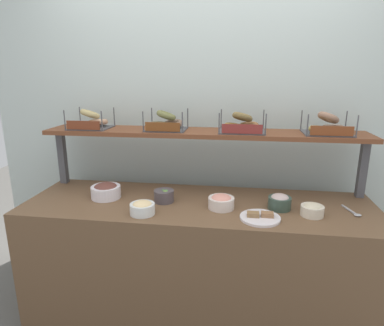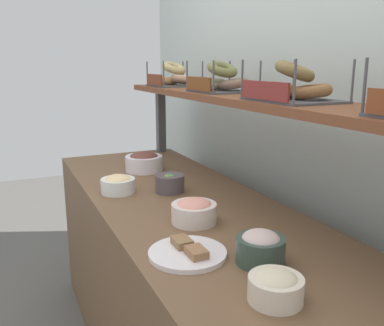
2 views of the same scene
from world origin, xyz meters
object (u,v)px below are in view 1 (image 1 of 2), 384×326
(bowl_egg_salad, at_px, (142,208))
(bowl_potato_salad, at_px, (312,210))
(bagel_basket_sesame, at_px, (90,122))
(bagel_basket_everything, at_px, (327,127))
(bowl_tuna_salad, at_px, (280,202))
(bagel_basket_poppy, at_px, (166,123))
(bagel_basket_cinnamon_raisin, at_px, (242,125))
(serving_spoon_near_plate, at_px, (353,212))
(serving_plate_white, at_px, (260,217))
(bowl_lox_spread, at_px, (221,202))
(bowl_veggie_mix, at_px, (164,196))
(bowl_chocolate_spread, at_px, (106,191))

(bowl_egg_salad, relative_size, bowl_potato_salad, 1.12)
(bagel_basket_sesame, distance_m, bagel_basket_everything, 1.64)
(bowl_tuna_salad, xyz_separation_m, bowl_potato_salad, (0.18, -0.08, -0.01))
(bagel_basket_poppy, height_order, bagel_basket_cinnamon_raisin, same)
(bowl_tuna_salad, bearing_deg, bagel_basket_poppy, 159.60)
(bagel_basket_sesame, bearing_deg, bagel_basket_everything, 0.12)
(bagel_basket_everything, bearing_deg, serving_spoon_near_plate, -66.20)
(serving_plate_white, relative_size, bagel_basket_everything, 0.77)
(serving_plate_white, height_order, bagel_basket_sesame, bagel_basket_sesame)
(bowl_egg_salad, bearing_deg, bowl_lox_spread, 18.57)
(bagel_basket_poppy, relative_size, bagel_basket_everything, 0.94)
(bowl_tuna_salad, xyz_separation_m, bowl_veggie_mix, (-0.74, 0.01, -0.01))
(bowl_tuna_salad, relative_size, serving_plate_white, 0.60)
(serving_plate_white, bearing_deg, bagel_basket_cinnamon_raisin, 105.37)
(bowl_egg_salad, xyz_separation_m, serving_spoon_near_plate, (1.26, 0.18, -0.03))
(bowl_tuna_salad, xyz_separation_m, bagel_basket_poppy, (-0.78, 0.29, 0.43))
(serving_plate_white, relative_size, bagel_basket_cinnamon_raisin, 0.76)
(bowl_potato_salad, height_order, bagel_basket_poppy, bagel_basket_poppy)
(bowl_lox_spread, bearing_deg, bagel_basket_everything, 26.12)
(serving_plate_white, distance_m, serving_spoon_near_plate, 0.58)
(bowl_chocolate_spread, bearing_deg, bowl_lox_spread, -5.15)
(bagel_basket_poppy, bearing_deg, bagel_basket_sesame, -179.16)
(bagel_basket_poppy, bearing_deg, bagel_basket_everything, -0.25)
(bowl_potato_salad, relative_size, bagel_basket_cinnamon_raisin, 0.44)
(serving_plate_white, xyz_separation_m, serving_spoon_near_plate, (0.56, 0.16, -0.00))
(bowl_potato_salad, bearing_deg, serving_plate_white, -163.07)
(bagel_basket_poppy, bearing_deg, bagel_basket_cinnamon_raisin, -1.16)
(bowl_veggie_mix, height_order, bagel_basket_everything, bagel_basket_everything)
(bowl_egg_salad, bearing_deg, bowl_tuna_salad, 13.49)
(bagel_basket_sesame, distance_m, bagel_basket_cinnamon_raisin, 1.08)
(serving_plate_white, distance_m, bagel_basket_cinnamon_raisin, 0.66)
(bowl_tuna_salad, height_order, bowl_chocolate_spread, bowl_chocolate_spread)
(bowl_egg_salad, relative_size, bagel_basket_everything, 0.49)
(bowl_egg_salad, distance_m, bagel_basket_everything, 1.30)
(bagel_basket_poppy, bearing_deg, serving_spoon_near_plate, -13.95)
(bowl_chocolate_spread, relative_size, bagel_basket_cinnamon_raisin, 0.64)
(bowl_potato_salad, bearing_deg, bowl_veggie_mix, 174.28)
(serving_spoon_near_plate, bearing_deg, bagel_basket_cinnamon_raisin, 157.03)
(bowl_tuna_salad, bearing_deg, bagel_basket_cinnamon_raisin, 131.91)
(bowl_potato_salad, xyz_separation_m, bagel_basket_everything, (0.12, 0.36, 0.44))
(bowl_egg_salad, xyz_separation_m, bagel_basket_everything, (1.13, 0.48, 0.44))
(bowl_egg_salad, height_order, bagel_basket_poppy, bagel_basket_poppy)
(bowl_tuna_salad, bearing_deg, serving_spoon_near_plate, -1.64)
(serving_plate_white, distance_m, bagel_basket_sesame, 1.37)
(bowl_chocolate_spread, relative_size, serving_spoon_near_plate, 1.15)
(bowl_tuna_salad, height_order, bagel_basket_poppy, bagel_basket_poppy)
(bowl_tuna_salad, height_order, bowl_veggie_mix, bowl_tuna_salad)
(bagel_basket_sesame, height_order, bagel_basket_cinnamon_raisin, bagel_basket_sesame)
(bagel_basket_sesame, bearing_deg, bowl_veggie_mix, -24.01)
(bowl_egg_salad, bearing_deg, bagel_basket_poppy, 84.60)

